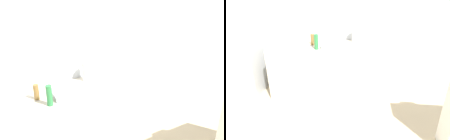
# 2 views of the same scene
# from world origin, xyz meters

# --- Properties ---
(wall_back) EXTENTS (8.00, 0.06, 2.60)m
(wall_back) POSITION_xyz_m (0.00, 2.77, 1.30)
(wall_back) COLOR silver
(wall_back) RESTS_ON ground_plane
(counter) EXTENTS (1.92, 0.69, 0.89)m
(counter) POSITION_xyz_m (0.22, 2.39, 0.45)
(counter) COLOR beige
(counter) RESTS_ON ground_plane
(sink_basin) EXTENTS (0.39, 0.27, 0.06)m
(sink_basin) POSITION_xyz_m (0.34, 2.35, 0.92)
(sink_basin) COLOR #9EA3A8
(sink_basin) RESTS_ON counter
(bottle_tall) EXTENTS (0.07, 0.07, 0.24)m
(bottle_tall) POSITION_xyz_m (0.07, 2.22, 1.01)
(bottle_tall) COLOR #2D7F42
(bottle_tall) RESTS_ON counter
(bottle_short) EXTENTS (0.06, 0.06, 0.19)m
(bottle_short) POSITION_xyz_m (-0.03, 2.42, 0.98)
(bottle_short) COLOR olive
(bottle_short) RESTS_ON counter
(paper_towel_roll) EXTENTS (0.11, 0.11, 0.25)m
(paper_towel_roll) POSITION_xyz_m (0.67, 2.60, 1.02)
(paper_towel_roll) COLOR white
(paper_towel_roll) RESTS_ON counter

